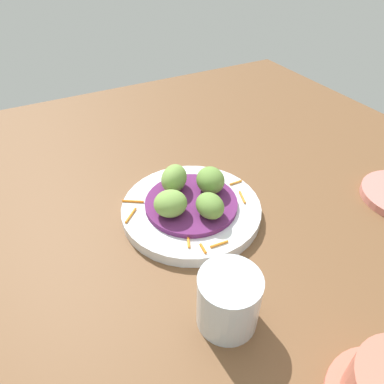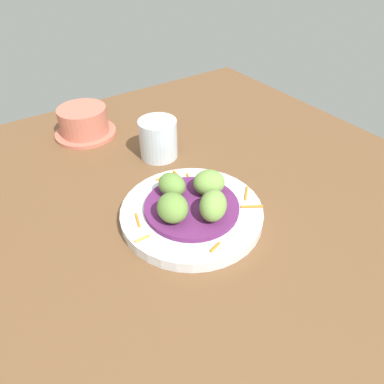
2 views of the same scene
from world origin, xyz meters
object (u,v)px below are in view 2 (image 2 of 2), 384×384
Objects in this scene: main_plate at (192,213)px; guac_scoop_left at (213,205)px; guac_scoop_center at (209,183)px; water_glass at (158,139)px; guac_scoop_right at (172,185)px; terracotta_bowl at (84,123)px; guac_scoop_back at (173,208)px.

main_plate is 5.95cm from guac_scoop_left.
guac_scoop_center is 18.34cm from water_glass.
water_glass reaches higher than main_plate.
water_glass is at bearing -15.06° from main_plate.
guac_scoop_right is (8.35, 2.10, -0.45)cm from guac_scoop_left.
water_glass is (18.29, -1.03, -0.84)cm from guac_scoop_center.
guac_scoop_right is (3.13, 5.23, -0.18)cm from guac_scoop_center.
guac_scoop_center is at bearing -167.02° from terracotta_bowl.
water_glass is at bearing -22.41° from guac_scoop_right.
guac_scoop_back reaches higher than terracotta_bowl.
water_glass is at bearing -3.21° from guac_scoop_center.
guac_scoop_right is 0.38× the size of terracotta_bowl.
guac_scoop_center is (5.23, -3.13, -0.28)cm from guac_scoop_left.
main_plate is 4.34× the size of guac_scoop_back.
terracotta_bowl is at bearing -0.39° from guac_scoop_back.
guac_scoop_center is 0.98× the size of guac_scoop_back.
guac_scoop_left is at bearing 149.13° from guac_scoop_center.
guac_scoop_center is 1.02× the size of guac_scoop_right.
guac_scoop_back is 37.28cm from terracotta_bowl.
main_plate is at bearing 164.94° from water_glass.
guac_scoop_back is (-5.23, 3.13, 0.34)cm from guac_scoop_right.
guac_scoop_center is 8.62cm from guac_scoop_back.
guac_scoop_center is 36.09cm from terracotta_bowl.
guac_scoop_right is at bearing 59.13° from guac_scoop_center.
guac_scoop_left reaches higher than guac_scoop_right.
terracotta_bowl reaches higher than main_plate.
water_glass is (-16.83, -9.13, 0.96)cm from terracotta_bowl.
guac_scoop_back is at bearing 104.13° from guac_scoop_center.
main_plate is 5.65cm from guac_scoop_right.
guac_scoop_back is at bearing 104.13° from main_plate.
guac_scoop_right is (4.18, 1.05, 3.66)cm from main_plate.
guac_scoop_right is 0.65× the size of water_glass.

